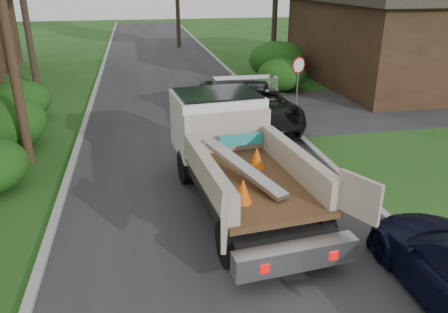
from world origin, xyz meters
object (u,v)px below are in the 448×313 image
house_right (399,26)px  stop_sign (298,72)px  black_pickup (248,103)px  flatbed_truck (230,145)px

house_right → stop_sign: bearing=-147.3°
black_pickup → house_right: bearing=29.2°
flatbed_truck → black_pickup: 6.25m
house_right → black_pickup: 12.50m
stop_sign → black_pickup: size_ratio=0.37×
house_right → black_pickup: house_right is taller
black_pickup → flatbed_truck: bearing=-111.4°
stop_sign → black_pickup: stop_sign is taller
house_right → flatbed_truck: size_ratio=1.84×
black_pickup → stop_sign: bearing=26.3°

